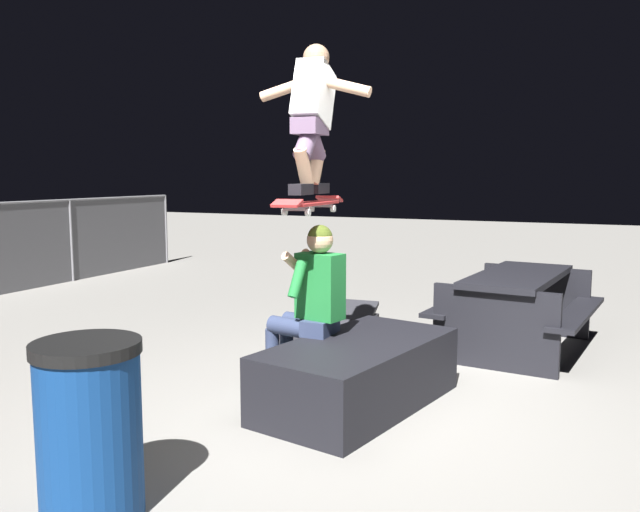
# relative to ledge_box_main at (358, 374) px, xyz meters

# --- Properties ---
(ground_plane) EXTENTS (40.00, 40.00, 0.00)m
(ground_plane) POSITION_rel_ledge_box_main_xyz_m (-0.18, -0.05, -0.24)
(ground_plane) COLOR gray
(ledge_box_main) EXTENTS (1.76, 1.13, 0.48)m
(ledge_box_main) POSITION_rel_ledge_box_main_xyz_m (0.00, 0.00, 0.00)
(ledge_box_main) COLOR black
(ledge_box_main) RESTS_ON ground
(person_sitting_on_ledge) EXTENTS (0.60, 0.78, 1.32)m
(person_sitting_on_ledge) POSITION_rel_ledge_box_main_xyz_m (0.12, 0.46, 0.49)
(person_sitting_on_ledge) COLOR #2D3856
(person_sitting_on_ledge) RESTS_ON ground
(skateboard) EXTENTS (1.03, 0.28, 0.13)m
(skateboard) POSITION_rel_ledge_box_main_xyz_m (0.12, 0.44, 1.23)
(skateboard) COLOR #B72D2D
(skater_airborne) EXTENTS (0.63, 0.89, 1.12)m
(skater_airborne) POSITION_rel_ledge_box_main_xyz_m (0.18, 0.45, 1.92)
(skater_airborne) COLOR black
(kicker_ramp) EXTENTS (1.06, 0.90, 0.44)m
(kicker_ramp) POSITION_rel_ledge_box_main_xyz_m (1.73, 0.98, -0.17)
(kicker_ramp) COLOR #28282D
(kicker_ramp) RESTS_ON ground
(picnic_table_back) EXTENTS (1.84, 1.52, 0.75)m
(picnic_table_back) POSITION_rel_ledge_box_main_xyz_m (2.09, -0.83, 0.26)
(picnic_table_back) COLOR black
(picnic_table_back) RESTS_ON ground
(trash_bin) EXTENTS (0.53, 0.53, 0.89)m
(trash_bin) POSITION_rel_ledge_box_main_xyz_m (-2.00, 0.64, 0.21)
(trash_bin) COLOR navy
(trash_bin) RESTS_ON ground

